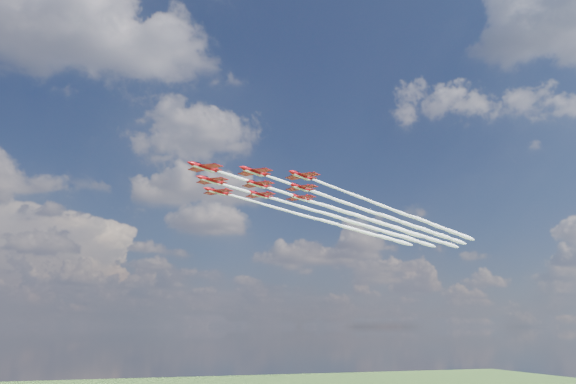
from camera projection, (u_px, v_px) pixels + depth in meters
name	position (u px, v px, depth m)	size (l,w,h in m)	color
jet_lead	(344.00, 212.00, 189.11)	(114.97, 84.53, 2.62)	#B40A11
jet_row2_port	(378.00, 214.00, 192.90)	(114.97, 84.53, 2.62)	#B40A11
jet_row2_starb	(341.00, 219.00, 201.36)	(114.97, 84.53, 2.62)	#B40A11
jet_row3_port	(411.00, 216.00, 196.68)	(114.97, 84.53, 2.62)	#B40A11
jet_row3_centre	(373.00, 221.00, 205.15)	(114.97, 84.53, 2.62)	#B40A11
jet_row3_starb	(338.00, 225.00, 213.62)	(114.97, 84.53, 2.62)	#B40A11
jet_row4_port	(404.00, 223.00, 208.94)	(114.97, 84.53, 2.62)	#B40A11
jet_row4_starb	(368.00, 227.00, 217.41)	(114.97, 84.53, 2.62)	#B40A11
jet_tail	(397.00, 228.00, 221.20)	(114.97, 84.53, 2.62)	#B40A11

